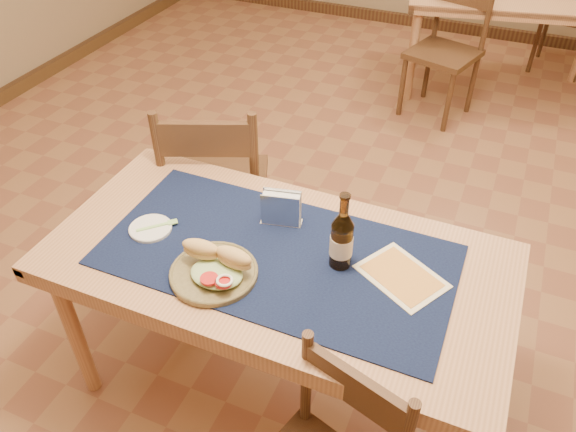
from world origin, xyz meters
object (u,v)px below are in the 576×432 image
at_px(back_table, 512,6).
at_px(sandwich_plate, 215,269).
at_px(napkin_holder, 281,209).
at_px(main_table, 277,272).
at_px(beer_bottle, 342,240).
at_px(chair_main_far, 216,186).

xyz_separation_m(back_table, sandwich_plate, (-0.62, -3.33, 0.12)).
relative_size(back_table, napkin_holder, 10.07).
height_order(main_table, sandwich_plate, sandwich_plate).
distance_m(back_table, beer_bottle, 3.13).
bearing_deg(chair_main_far, main_table, -44.45).
bearing_deg(main_table, back_table, 81.46).
bearing_deg(napkin_holder, main_table, -71.94).
bearing_deg(beer_bottle, sandwich_plate, -149.47).
bearing_deg(napkin_holder, back_table, 80.01).
bearing_deg(back_table, chair_main_far, -111.44).
distance_m(main_table, back_table, 3.19).
bearing_deg(beer_bottle, chair_main_far, 146.86).
height_order(back_table, napkin_holder, napkin_holder).
bearing_deg(sandwich_plate, napkin_holder, 74.81).
relative_size(chair_main_far, napkin_holder, 6.29).
bearing_deg(main_table, sandwich_plate, -130.29).
bearing_deg(napkin_holder, chair_main_far, 142.81).
relative_size(back_table, beer_bottle, 5.50).
distance_m(beer_bottle, napkin_holder, 0.30).
bearing_deg(sandwich_plate, beer_bottle, 30.53).
xyz_separation_m(back_table, napkin_holder, (-0.53, -2.99, 0.15)).
xyz_separation_m(main_table, sandwich_plate, (-0.14, -0.17, 0.12)).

